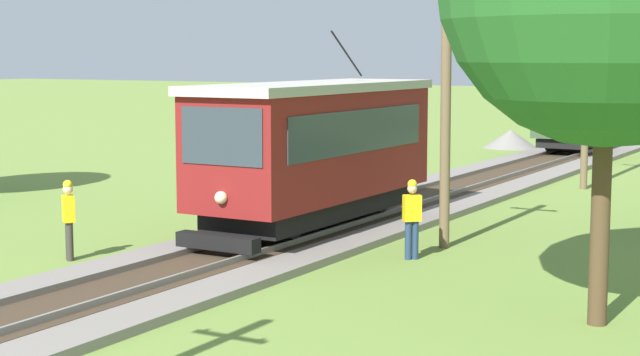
{
  "coord_description": "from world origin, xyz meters",
  "views": [
    {
      "loc": [
        12.57,
        -6.81,
        4.51
      ],
      "look_at": [
        -0.38,
        15.64,
        1.33
      ],
      "focal_mm": 56.61,
      "sensor_mm": 36.0,
      "label": 1
    }
  ],
  "objects_px": {
    "freight_car": "(575,121)",
    "second_worker": "(412,215)",
    "red_tram": "(316,148)",
    "gravel_pile": "(510,139)",
    "track_worker": "(69,216)",
    "utility_pole_near_tram": "(446,100)",
    "utility_pole_mid": "(587,61)"
  },
  "relations": [
    {
      "from": "freight_car",
      "to": "second_worker",
      "type": "height_order",
      "value": "freight_car"
    },
    {
      "from": "red_tram",
      "to": "freight_car",
      "type": "relative_size",
      "value": 1.64
    },
    {
      "from": "freight_car",
      "to": "gravel_pile",
      "type": "height_order",
      "value": "freight_car"
    },
    {
      "from": "freight_car",
      "to": "gravel_pile",
      "type": "xyz_separation_m",
      "value": [
        -3.76,
        2.24,
        -1.11
      ]
    },
    {
      "from": "gravel_pile",
      "to": "second_worker",
      "type": "distance_m",
      "value": 27.73
    },
    {
      "from": "red_tram",
      "to": "track_worker",
      "type": "bearing_deg",
      "value": -120.03
    },
    {
      "from": "red_tram",
      "to": "track_worker",
      "type": "distance_m",
      "value": 6.36
    },
    {
      "from": "freight_car",
      "to": "gravel_pile",
      "type": "distance_m",
      "value": 4.52
    },
    {
      "from": "freight_car",
      "to": "utility_pole_near_tram",
      "type": "xyz_separation_m",
      "value": [
        3.45,
        -22.94,
        1.9
      ]
    },
    {
      "from": "second_worker",
      "to": "freight_car",
      "type": "bearing_deg",
      "value": -34.77
    },
    {
      "from": "red_tram",
      "to": "track_worker",
      "type": "relative_size",
      "value": 4.79
    },
    {
      "from": "track_worker",
      "to": "second_worker",
      "type": "bearing_deg",
      "value": 159.12
    },
    {
      "from": "track_worker",
      "to": "red_tram",
      "type": "bearing_deg",
      "value": -171.63
    },
    {
      "from": "utility_pole_near_tram",
      "to": "track_worker",
      "type": "xyz_separation_m",
      "value": [
        -6.57,
        -5.46,
        -2.48
      ]
    },
    {
      "from": "red_tram",
      "to": "gravel_pile",
      "type": "bearing_deg",
      "value": 98.48
    },
    {
      "from": "freight_car",
      "to": "utility_pole_mid",
      "type": "xyz_separation_m",
      "value": [
        3.45,
        -11.01,
        2.72
      ]
    },
    {
      "from": "utility_pole_near_tram",
      "to": "gravel_pile",
      "type": "distance_m",
      "value": 26.37
    },
    {
      "from": "track_worker",
      "to": "second_worker",
      "type": "height_order",
      "value": "same"
    },
    {
      "from": "utility_pole_mid",
      "to": "second_worker",
      "type": "bearing_deg",
      "value": -90.36
    },
    {
      "from": "utility_pole_near_tram",
      "to": "red_tram",
      "type": "bearing_deg",
      "value": -179.04
    },
    {
      "from": "utility_pole_mid",
      "to": "utility_pole_near_tram",
      "type": "bearing_deg",
      "value": -90.0
    },
    {
      "from": "utility_pole_mid",
      "to": "gravel_pile",
      "type": "height_order",
      "value": "utility_pole_mid"
    },
    {
      "from": "red_tram",
      "to": "second_worker",
      "type": "relative_size",
      "value": 4.79
    },
    {
      "from": "red_tram",
      "to": "utility_pole_mid",
      "type": "relative_size",
      "value": 1.02
    },
    {
      "from": "utility_pole_mid",
      "to": "gravel_pile",
      "type": "distance_m",
      "value": 15.57
    },
    {
      "from": "utility_pole_mid",
      "to": "track_worker",
      "type": "distance_m",
      "value": 18.88
    },
    {
      "from": "utility_pole_mid",
      "to": "gravel_pile",
      "type": "relative_size",
      "value": 3.18
    },
    {
      "from": "freight_car",
      "to": "red_tram",
      "type": "bearing_deg",
      "value": -89.99
    },
    {
      "from": "freight_car",
      "to": "utility_pole_mid",
      "type": "height_order",
      "value": "utility_pole_mid"
    },
    {
      "from": "freight_car",
      "to": "utility_pole_near_tram",
      "type": "height_order",
      "value": "utility_pole_near_tram"
    },
    {
      "from": "utility_pole_near_tram",
      "to": "utility_pole_mid",
      "type": "xyz_separation_m",
      "value": [
        0.0,
        11.93,
        0.81
      ]
    },
    {
      "from": "freight_car",
      "to": "utility_pole_mid",
      "type": "relative_size",
      "value": 0.62
    }
  ]
}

